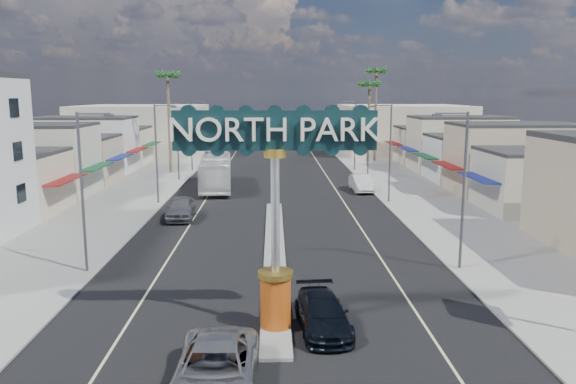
{
  "coord_description": "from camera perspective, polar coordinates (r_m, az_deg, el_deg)",
  "views": [
    {
      "loc": [
        -0.08,
        -20.65,
        9.98
      ],
      "look_at": [
        0.74,
        9.86,
        4.6
      ],
      "focal_mm": 35.0,
      "sensor_mm": 36.0,
      "label": 1
    }
  ],
  "objects": [
    {
      "name": "city_bus",
      "position": [
        59.8,
        -7.34,
        2.07
      ],
      "size": [
        4.03,
        13.27,
        3.64
      ],
      "primitive_type": "imported",
      "rotation": [
        0.0,
        0.0,
        0.07
      ],
      "color": "silver",
      "rests_on": "ground"
    },
    {
      "name": "suv_right",
      "position": [
        24.51,
        3.52,
        -12.21
      ],
      "size": [
        2.43,
        5.14,
        1.45
      ],
      "primitive_type": "imported",
      "rotation": [
        0.0,
        0.0,
        0.08
      ],
      "color": "black",
      "rests_on": "ground"
    },
    {
      "name": "traffic_signal_left",
      "position": [
        65.53,
        -9.56,
        4.86
      ],
      "size": [
        5.09,
        0.45,
        6.0
      ],
      "color": "#47474C",
      "rests_on": "ground"
    },
    {
      "name": "streetlight_l_far",
      "position": [
        73.55,
        -9.69,
        6.02
      ],
      "size": [
        2.03,
        0.22,
        9.0
      ],
      "color": "#47474C",
      "rests_on": "ground"
    },
    {
      "name": "storefront_row_right",
      "position": [
        68.41,
        19.11,
        3.59
      ],
      "size": [
        12.0,
        42.0,
        6.0
      ],
      "primitive_type": "cube",
      "color": "#B7B29E",
      "rests_on": "ground"
    },
    {
      "name": "backdrop_far_right",
      "position": [
        98.35,
        11.5,
        6.31
      ],
      "size": [
        20.0,
        20.0,
        8.0
      ],
      "primitive_type": "cube",
      "color": "beige",
      "rests_on": "ground"
    },
    {
      "name": "streetlight_l_near",
      "position": [
        32.72,
        -19.97,
        0.76
      ],
      "size": [
        2.03,
        0.22,
        9.0
      ],
      "color": "#47474C",
      "rests_on": "ground"
    },
    {
      "name": "palm_left_far",
      "position": [
        71.84,
        -12.13,
        10.98
      ],
      "size": [
        2.6,
        2.6,
        13.1
      ],
      "color": "brown",
      "rests_on": "ground"
    },
    {
      "name": "gateway_sign",
      "position": [
        22.99,
        -1.32,
        -0.15
      ],
      "size": [
        8.2,
        1.5,
        9.15
      ],
      "color": "#CA420F",
      "rests_on": "median_island"
    },
    {
      "name": "streetlight_l_mid",
      "position": [
        51.93,
        -13.07,
        4.31
      ],
      "size": [
        2.03,
        0.22,
        9.0
      ],
      "color": "#47474C",
      "rests_on": "ground"
    },
    {
      "name": "sidewalk_left",
      "position": [
        53.46,
        -16.61,
        -1.12
      ],
      "size": [
        8.0,
        120.0,
        0.12
      ],
      "primitive_type": "cube",
      "color": "gray",
      "rests_on": "ground"
    },
    {
      "name": "road",
      "position": [
        51.62,
        -1.43,
        -1.15
      ],
      "size": [
        20.0,
        120.0,
        0.01
      ],
      "primitive_type": "cube",
      "color": "black",
      "rests_on": "ground"
    },
    {
      "name": "ground",
      "position": [
        51.63,
        -1.43,
        -1.16
      ],
      "size": [
        160.0,
        160.0,
        0.0
      ],
      "primitive_type": "plane",
      "color": "gray",
      "rests_on": "ground"
    },
    {
      "name": "sidewalk_right",
      "position": [
        53.5,
        13.74,
        -0.98
      ],
      "size": [
        8.0,
        120.0,
        0.12
      ],
      "primitive_type": "cube",
      "color": "gray",
      "rests_on": "ground"
    },
    {
      "name": "palm_right_mid",
      "position": [
        77.76,
        8.27,
        10.35
      ],
      "size": [
        2.6,
        2.6,
        12.1
      ],
      "color": "brown",
      "rests_on": "ground"
    },
    {
      "name": "storefront_row_left",
      "position": [
        68.35,
        -22.06,
        3.4
      ],
      "size": [
        12.0,
        42.0,
        6.0
      ],
      "primitive_type": "cube",
      "color": "beige",
      "rests_on": "ground"
    },
    {
      "name": "streetlight_r_far",
      "position": [
        73.57,
        6.71,
        6.1
      ],
      "size": [
        2.03,
        0.22,
        9.0
      ],
      "color": "#47474C",
      "rests_on": "ground"
    },
    {
      "name": "car_parked_right",
      "position": [
        58.28,
        7.44,
        0.91
      ],
      "size": [
        2.05,
        5.31,
        1.73
      ],
      "primitive_type": "imported",
      "rotation": [
        0.0,
        0.0,
        0.04
      ],
      "color": "silver",
      "rests_on": "ground"
    },
    {
      "name": "car_parked_left",
      "position": [
        45.84,
        -10.8,
        -1.62
      ],
      "size": [
        2.29,
        5.29,
        1.78
      ],
      "primitive_type": "imported",
      "rotation": [
        0.0,
        0.0,
        0.04
      ],
      "color": "slate",
      "rests_on": "ground"
    },
    {
      "name": "streetlight_r_near",
      "position": [
        32.78,
        17.19,
        0.93
      ],
      "size": [
        2.03,
        0.22,
        9.0
      ],
      "color": "#47474C",
      "rests_on": "ground"
    },
    {
      "name": "traffic_signal_right",
      "position": [
        65.56,
        6.61,
        4.93
      ],
      "size": [
        5.09,
        0.45,
        6.0
      ],
      "color": "#47474C",
      "rests_on": "ground"
    },
    {
      "name": "palm_right_far",
      "position": [
        84.05,
        8.97,
        11.51
      ],
      "size": [
        2.6,
        2.6,
        14.1
      ],
      "color": "brown",
      "rests_on": "ground"
    },
    {
      "name": "backdrop_far_left",
      "position": [
        98.31,
        -14.51,
        6.19
      ],
      "size": [
        20.0,
        20.0,
        8.0
      ],
      "primitive_type": "cube",
      "color": "#B7B29E",
      "rests_on": "ground"
    },
    {
      "name": "median_island",
      "position": [
        36.04,
        -1.36,
        -5.95
      ],
      "size": [
        1.3,
        30.0,
        0.16
      ],
      "primitive_type": "cube",
      "color": "gray",
      "rests_on": "ground"
    },
    {
      "name": "suv_left",
      "position": [
        19.88,
        -7.42,
        -17.49
      ],
      "size": [
        2.81,
        5.99,
        1.66
      ],
      "primitive_type": "imported",
      "rotation": [
        0.0,
        0.0,
        -0.01
      ],
      "color": "#A5A6AA",
      "rests_on": "ground"
    },
    {
      "name": "streetlight_r_mid",
      "position": [
        51.96,
        10.17,
        4.41
      ],
      "size": [
        2.03,
        0.22,
        9.0
      ],
      "color": "#47474C",
      "rests_on": "ground"
    }
  ]
}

